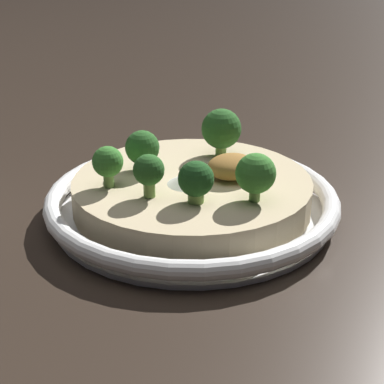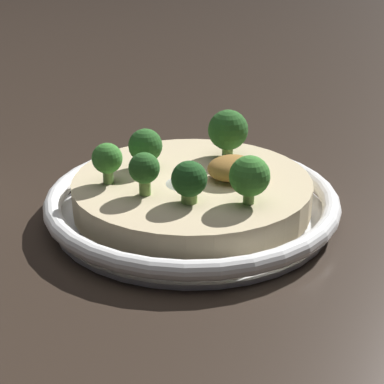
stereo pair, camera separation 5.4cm
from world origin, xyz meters
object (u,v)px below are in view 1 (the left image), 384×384
object	(u,v)px
risotto_bowl	(192,198)
broccoli_back_left	(256,174)
broccoli_front	(142,148)
broccoli_right	(149,171)
broccoli_front_right	(108,163)
broccoli_back_right	(196,180)
broccoli_front_left	(221,129)

from	to	relation	value
risotto_bowl	broccoli_back_left	distance (m)	0.08
broccoli_front	broccoli_right	world-z (taller)	same
broccoli_front_right	broccoli_back_right	size ratio (longest dim) A/B	1.03
broccoli_right	broccoli_back_right	distance (m)	0.04
risotto_bowl	broccoli_right	bearing A→B (deg)	9.95
broccoli_front_left	broccoli_front_right	size ratio (longest dim) A/B	1.28
broccoli_back_left	risotto_bowl	bearing A→B (deg)	-79.58
risotto_bowl	broccoli_front_right	world-z (taller)	broccoli_front_right
broccoli_front_left	broccoli_back_right	size ratio (longest dim) A/B	1.32
broccoli_right	broccoli_back_left	bearing A→B (deg)	137.43
risotto_bowl	broccoli_front	bearing A→B (deg)	-61.19
broccoli_front	broccoli_front_left	distance (m)	0.08
broccoli_front_left	broccoli_back_right	bearing A→B (deg)	39.28
broccoli_front_right	broccoli_back_left	world-z (taller)	broccoli_back_left
broccoli_front	broccoli_back_right	bearing A→B (deg)	87.45
broccoli_front	broccoli_front_left	bearing A→B (deg)	170.17
risotto_bowl	broccoli_front_left	bearing A→B (deg)	-153.46
broccoli_right	broccoli_front_left	bearing A→B (deg)	-160.86
risotto_bowl	broccoli_back_left	bearing A→B (deg)	100.42
risotto_bowl	broccoli_back_left	size ratio (longest dim) A/B	6.51
broccoli_right	broccoli_back_left	size ratio (longest dim) A/B	0.91
broccoli_right	risotto_bowl	bearing A→B (deg)	-170.05
risotto_bowl	broccoli_front_left	size ratio (longest dim) A/B	5.69
broccoli_back_left	broccoli_back_right	bearing A→B (deg)	-33.90
broccoli_back_right	broccoli_front_left	bearing A→B (deg)	-140.72
broccoli_back_left	broccoli_front	bearing A→B (deg)	-71.93
broccoli_right	broccoli_front_left	world-z (taller)	broccoli_front_left
broccoli_front	broccoli_back_left	bearing A→B (deg)	108.07
risotto_bowl	broccoli_front_right	xyz separation A→B (m)	(0.07, -0.03, 0.04)
broccoli_right	broccoli_back_right	world-z (taller)	broccoli_right
broccoli_front	broccoli_front_right	xyz separation A→B (m)	(0.04, 0.01, 0.00)
broccoli_right	broccoli_front	bearing A→B (deg)	-118.01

